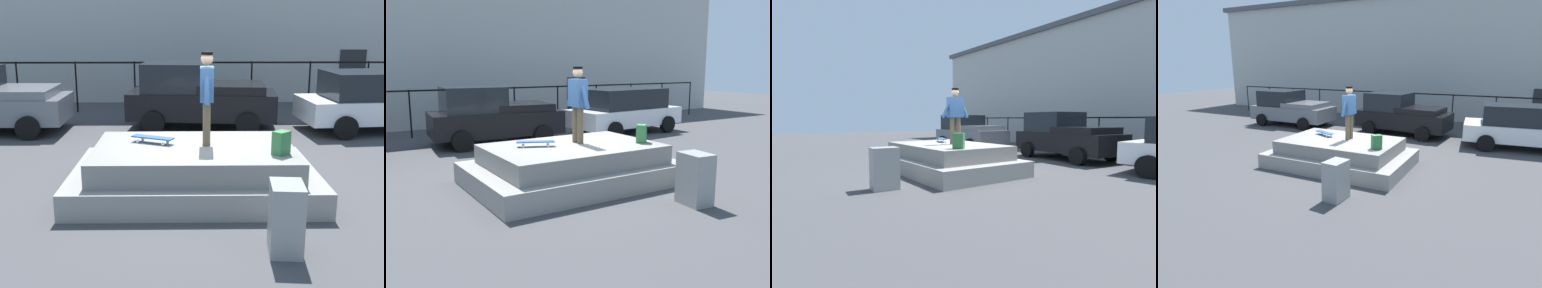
{
  "view_description": "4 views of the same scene",
  "coord_description": "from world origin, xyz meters",
  "views": [
    {
      "loc": [
        -0.3,
        -8.79,
        3.08
      ],
      "look_at": [
        -0.15,
        0.62,
        0.65
      ],
      "focal_mm": 45.04,
      "sensor_mm": 36.0,
      "label": 1
    },
    {
      "loc": [
        -4.77,
        -8.0,
        2.56
      ],
      "look_at": [
        0.34,
        0.19,
        0.75
      ],
      "focal_mm": 39.14,
      "sensor_mm": 36.0,
      "label": 2
    },
    {
      "loc": [
        7.72,
        -5.18,
        1.62
      ],
      "look_at": [
        -0.48,
        0.54,
        0.79
      ],
      "focal_mm": 28.13,
      "sensor_mm": 36.0,
      "label": 3
    },
    {
      "loc": [
        4.62,
        -9.02,
        3.22
      ],
      "look_at": [
        -0.14,
        0.34,
        0.55
      ],
      "focal_mm": 29.53,
      "sensor_mm": 36.0,
      "label": 4
    }
  ],
  "objects": [
    {
      "name": "ground_plane",
      "position": [
        0.0,
        0.0,
        0.0
      ],
      "size": [
        60.0,
        60.0,
        0.0
      ],
      "primitive_type": "plane",
      "color": "#424244"
    },
    {
      "name": "concrete_ledge",
      "position": [
        -0.13,
        -0.33,
        0.39
      ],
      "size": [
        4.41,
        2.93,
        0.86
      ],
      "color": "gray",
      "rests_on": "ground_plane"
    },
    {
      "name": "skateboarder",
      "position": [
        0.1,
        -0.19,
        1.84
      ],
      "size": [
        0.26,
        0.94,
        1.68
      ],
      "color": "brown",
      "rests_on": "concrete_ledge"
    },
    {
      "name": "skateboard",
      "position": [
        -0.9,
        -0.08,
        0.96
      ],
      "size": [
        0.82,
        0.51,
        0.12
      ],
      "color": "#264C8C",
      "rests_on": "concrete_ledge"
    },
    {
      "name": "backpack",
      "position": [
        1.34,
        -0.9,
        1.06
      ],
      "size": [
        0.34,
        0.33,
        0.4
      ],
      "primitive_type": "cube",
      "rotation": [
        0.0,
        0.0,
        0.71
      ],
      "color": "#33723F",
      "rests_on": "concrete_ledge"
    },
    {
      "name": "car_black_pickup_mid",
      "position": [
        0.08,
        5.14,
        0.94
      ],
      "size": [
        4.38,
        2.42,
        1.9
      ],
      "color": "black",
      "rests_on": "ground_plane"
    },
    {
      "name": "car_white_hatchback_far",
      "position": [
        5.24,
        4.67,
        0.9
      ],
      "size": [
        4.6,
        2.48,
        1.7
      ],
      "color": "white",
      "rests_on": "ground_plane"
    },
    {
      "name": "utility_box",
      "position": [
        1.07,
        -2.77,
        0.49
      ],
      "size": [
        0.49,
        0.64,
        0.97
      ],
      "primitive_type": "cube",
      "rotation": [
        0.0,
        0.0,
        -0.09
      ],
      "color": "gray",
      "rests_on": "ground_plane"
    },
    {
      "name": "fence_row",
      "position": [
        -0.0,
        7.7,
        1.2
      ],
      "size": [
        24.06,
        0.06,
        1.72
      ],
      "color": "black",
      "rests_on": "ground_plane"
    },
    {
      "name": "warehouse_building",
      "position": [
        0.0,
        13.04,
        3.65
      ],
      "size": [
        31.14,
        7.21,
        7.29
      ],
      "color": "#B2B2AD",
      "rests_on": "ground_plane"
    }
  ]
}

